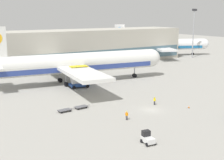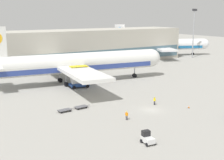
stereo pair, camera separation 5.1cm
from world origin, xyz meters
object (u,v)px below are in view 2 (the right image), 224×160
at_px(scissor_lift_loader, 79,79).
at_px(baggage_dolly_second, 81,107).
at_px(light_mast, 194,30).
at_px(baggage_dolly_lead, 65,110).
at_px(airplane_main, 74,64).
at_px(ground_crew_near, 155,100).
at_px(baggage_tug_mid, 147,138).
at_px(traffic_cone_near, 189,107).
at_px(ground_crew_far, 127,115).
at_px(airplane_distant, 158,45).

distance_m(scissor_lift_loader, baggage_dolly_second, 20.36).
distance_m(light_mast, baggage_dolly_lead, 97.43).
height_order(airplane_main, baggage_dolly_lead, airplane_main).
bearing_deg(scissor_lift_loader, ground_crew_near, -67.70).
bearing_deg(ground_crew_near, scissor_lift_loader, 178.50).
relative_size(baggage_tug_mid, traffic_cone_near, 4.01).
distance_m(airplane_main, baggage_dolly_second, 26.46).
xyz_separation_m(ground_crew_near, ground_crew_far, (-11.35, -4.85, -0.05)).
xyz_separation_m(scissor_lift_loader, baggage_dolly_second, (-9.03, -18.15, -1.87)).
height_order(light_mast, ground_crew_near, light_mast).
distance_m(baggage_dolly_second, ground_crew_near, 16.61).
xyz_separation_m(airplane_main, baggage_dolly_lead, (-14.31, -23.99, -5.45)).
bearing_deg(ground_crew_near, baggage_dolly_second, -129.31).
height_order(airplane_main, traffic_cone_near, airplane_main).
bearing_deg(baggage_tug_mid, ground_crew_far, -12.28).
height_order(scissor_lift_loader, baggage_dolly_second, scissor_lift_loader).
xyz_separation_m(airplane_main, ground_crew_far, (-6.48, -35.35, -4.79)).
bearing_deg(baggage_tug_mid, light_mast, -44.04).
bearing_deg(ground_crew_near, airplane_main, 173.70).
height_order(baggage_dolly_lead, ground_crew_far, ground_crew_far).
xyz_separation_m(scissor_lift_loader, baggage_tug_mid, (-9.10, -40.65, -1.39)).
bearing_deg(traffic_cone_near, ground_crew_near, 127.72).
height_order(airplane_main, airplane_distant, airplane_main).
relative_size(baggage_dolly_second, ground_crew_far, 2.10).
bearing_deg(ground_crew_far, light_mast, -99.99).
xyz_separation_m(scissor_lift_loader, ground_crew_far, (-5.21, -29.74, -1.21)).
distance_m(light_mast, baggage_tug_mid, 106.05).
bearing_deg(ground_crew_near, ground_crew_far, -82.22).
relative_size(baggage_dolly_lead, baggage_dolly_second, 1.00).
xyz_separation_m(baggage_dolly_second, ground_crew_near, (15.17, -6.73, 0.71)).
xyz_separation_m(airplane_distant, baggage_dolly_lead, (-77.40, -58.02, -4.92)).
height_order(airplane_distant, ground_crew_near, airplane_distant).
relative_size(light_mast, baggage_tug_mid, 8.68).
xyz_separation_m(light_mast, baggage_dolly_lead, (-86.29, -43.41, -12.76)).
height_order(airplane_distant, baggage_tug_mid, airplane_distant).
height_order(ground_crew_near, traffic_cone_near, ground_crew_near).
bearing_deg(baggage_tug_mid, scissor_lift_loader, -5.24).
relative_size(airplane_main, airplane_distant, 1.17).
bearing_deg(scissor_lift_loader, airplane_distant, 40.06).
bearing_deg(light_mast, baggage_dolly_second, -152.31).
relative_size(baggage_tug_mid, baggage_dolly_lead, 0.70).
relative_size(light_mast, baggage_dolly_lead, 6.04).
bearing_deg(light_mast, airplane_distant, 121.30).
relative_size(airplane_main, scissor_lift_loader, 9.55).
bearing_deg(baggage_dolly_second, baggage_tug_mid, -94.39).
relative_size(airplane_distant, scissor_lift_loader, 8.18).
distance_m(scissor_lift_loader, traffic_cone_near, 32.81).
distance_m(airplane_main, ground_crew_near, 31.24).
height_order(baggage_tug_mid, ground_crew_near, baggage_tug_mid).
relative_size(scissor_lift_loader, baggage_dolly_second, 1.62).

